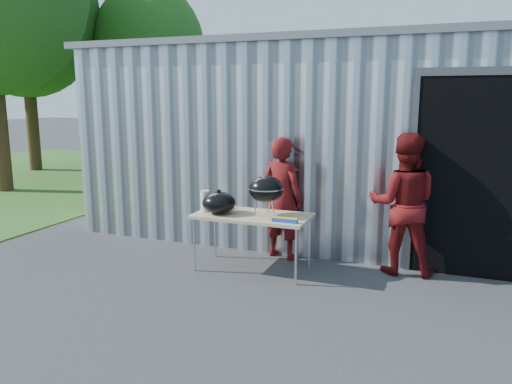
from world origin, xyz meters
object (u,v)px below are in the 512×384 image
at_px(person_cook, 282,198).
at_px(person_bystander, 403,204).
at_px(folding_table, 252,217).
at_px(kettle_grill, 266,183).

relative_size(person_cook, person_bystander, 0.95).
height_order(folding_table, person_bystander, person_bystander).
height_order(kettle_grill, person_cook, person_cook).
bearing_deg(person_bystander, kettle_grill, 13.81).
xyz_separation_m(kettle_grill, person_bystander, (1.65, 0.59, -0.26)).
distance_m(kettle_grill, person_bystander, 1.77).
bearing_deg(folding_table, person_cook, 73.06).
bearing_deg(folding_table, kettle_grill, 6.74).
xyz_separation_m(person_cook, person_bystander, (1.63, -0.03, 0.05)).
xyz_separation_m(kettle_grill, person_cook, (0.02, 0.62, -0.31)).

